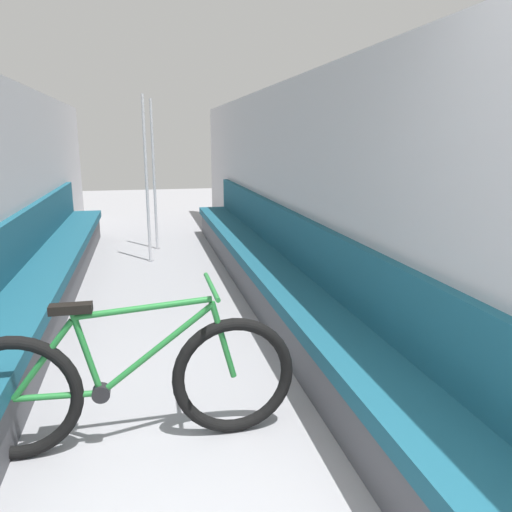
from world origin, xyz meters
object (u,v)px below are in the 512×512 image
at_px(bench_seat_row_left, 42,282).
at_px(bicycle, 128,384).
at_px(grab_pole_far, 147,183).
at_px(grab_pole_near, 154,178).
at_px(bench_seat_row_right, 267,269).

distance_m(bench_seat_row_left, bicycle, 2.43).
relative_size(bench_seat_row_left, grab_pole_far, 3.44).
height_order(grab_pole_near, grab_pole_far, same).
distance_m(bench_seat_row_left, grab_pole_near, 2.84).
distance_m(grab_pole_near, grab_pole_far, 0.75).
relative_size(bench_seat_row_right, grab_pole_near, 3.44).
relative_size(bench_seat_row_right, grab_pole_far, 3.44).
xyz_separation_m(bench_seat_row_left, bench_seat_row_right, (2.12, 0.00, 0.00)).
relative_size(bench_seat_row_left, bench_seat_row_right, 1.00).
bearing_deg(bicycle, grab_pole_far, 70.93).
distance_m(bench_seat_row_left, bench_seat_row_right, 2.12).
xyz_separation_m(bicycle, grab_pole_near, (0.28, 4.80, 0.67)).
xyz_separation_m(bench_seat_row_left, bicycle, (0.82, -2.29, 0.06)).
distance_m(bicycle, grab_pole_far, 4.12).
bearing_deg(grab_pole_far, bench_seat_row_left, -119.38).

